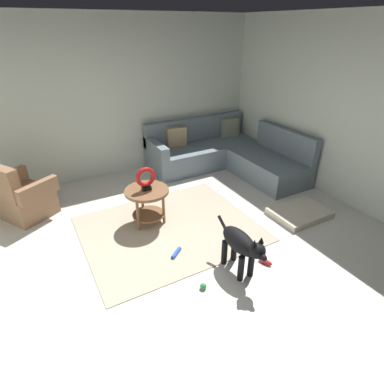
{
  "coord_description": "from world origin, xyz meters",
  "views": [
    {
      "loc": [
        -1.31,
        -2.55,
        2.5
      ],
      "look_at": [
        0.45,
        0.6,
        0.55
      ],
      "focal_mm": 29.09,
      "sensor_mm": 36.0,
      "label": 1
    }
  ],
  "objects_px": {
    "armchair": "(23,197)",
    "dog_toy_bone": "(265,261)",
    "sectional_couch": "(226,155)",
    "dog": "(241,245)",
    "dog_bed_mat": "(299,213)",
    "dog_toy_rope": "(176,253)",
    "side_table": "(147,198)",
    "torus_sculpture": "(146,178)",
    "dog_toy_ball": "(203,286)"
  },
  "relations": [
    {
      "from": "armchair",
      "to": "side_table",
      "type": "relative_size",
      "value": 1.66
    },
    {
      "from": "armchair",
      "to": "side_table",
      "type": "xyz_separation_m",
      "value": [
        1.5,
        -1.03,
        0.09
      ]
    },
    {
      "from": "dog",
      "to": "dog_toy_rope",
      "type": "height_order",
      "value": "dog"
    },
    {
      "from": "side_table",
      "to": "sectional_couch",
      "type": "bearing_deg",
      "value": 27.34
    },
    {
      "from": "torus_sculpture",
      "to": "dog_toy_rope",
      "type": "relative_size",
      "value": 1.64
    },
    {
      "from": "sectional_couch",
      "to": "side_table",
      "type": "height_order",
      "value": "sectional_couch"
    },
    {
      "from": "armchair",
      "to": "dog",
      "type": "relative_size",
      "value": 1.17
    },
    {
      "from": "torus_sculpture",
      "to": "dog_toy_bone",
      "type": "relative_size",
      "value": 1.81
    },
    {
      "from": "armchair",
      "to": "dog_toy_bone",
      "type": "xyz_separation_m",
      "value": [
        2.38,
        -2.5,
        -0.29
      ]
    },
    {
      "from": "dog_toy_rope",
      "to": "dog_bed_mat",
      "type": "bearing_deg",
      "value": -2.44
    },
    {
      "from": "side_table",
      "to": "dog_toy_bone",
      "type": "distance_m",
      "value": 1.75
    },
    {
      "from": "dog_toy_rope",
      "to": "sectional_couch",
      "type": "bearing_deg",
      "value": 42.86
    },
    {
      "from": "dog",
      "to": "dog_bed_mat",
      "type": "bearing_deg",
      "value": -161.31
    },
    {
      "from": "dog_toy_ball",
      "to": "dog_toy_rope",
      "type": "bearing_deg",
      "value": 90.19
    },
    {
      "from": "sectional_couch",
      "to": "armchair",
      "type": "relative_size",
      "value": 2.26
    },
    {
      "from": "armchair",
      "to": "dog_bed_mat",
      "type": "height_order",
      "value": "armchair"
    },
    {
      "from": "side_table",
      "to": "dog_bed_mat",
      "type": "distance_m",
      "value": 2.24
    },
    {
      "from": "torus_sculpture",
      "to": "dog_toy_rope",
      "type": "bearing_deg",
      "value": -88.04
    },
    {
      "from": "dog",
      "to": "sectional_couch",
      "type": "bearing_deg",
      "value": -122.02
    },
    {
      "from": "armchair",
      "to": "dog_bed_mat",
      "type": "bearing_deg",
      "value": 30.28
    },
    {
      "from": "torus_sculpture",
      "to": "dog_bed_mat",
      "type": "bearing_deg",
      "value": -23.82
    },
    {
      "from": "side_table",
      "to": "dog",
      "type": "relative_size",
      "value": 0.71
    },
    {
      "from": "sectional_couch",
      "to": "dog_toy_bone",
      "type": "xyz_separation_m",
      "value": [
        -1.15,
        -2.51,
        -0.26
      ]
    },
    {
      "from": "dog_bed_mat",
      "to": "torus_sculpture",
      "type": "bearing_deg",
      "value": 156.18
    },
    {
      "from": "armchair",
      "to": "dog_toy_rope",
      "type": "relative_size",
      "value": 4.99
    },
    {
      "from": "armchair",
      "to": "side_table",
      "type": "distance_m",
      "value": 1.82
    },
    {
      "from": "sectional_couch",
      "to": "torus_sculpture",
      "type": "xyz_separation_m",
      "value": [
        -2.03,
        -1.05,
        0.42
      ]
    },
    {
      "from": "sectional_couch",
      "to": "dog",
      "type": "xyz_separation_m",
      "value": [
        -1.5,
        -2.47,
        0.09
      ]
    },
    {
      "from": "armchair",
      "to": "dog_toy_rope",
      "type": "distance_m",
      "value": 2.41
    },
    {
      "from": "side_table",
      "to": "dog_bed_mat",
      "type": "relative_size",
      "value": 0.75
    },
    {
      "from": "dog_toy_rope",
      "to": "dog_toy_bone",
      "type": "relative_size",
      "value": 1.11
    },
    {
      "from": "armchair",
      "to": "dog_toy_rope",
      "type": "xyz_separation_m",
      "value": [
        1.53,
        -1.84,
        -0.3
      ]
    },
    {
      "from": "side_table",
      "to": "dog_toy_rope",
      "type": "distance_m",
      "value": 0.9
    },
    {
      "from": "torus_sculpture",
      "to": "dog_toy_ball",
      "type": "distance_m",
      "value": 1.6
    },
    {
      "from": "dog",
      "to": "dog_toy_ball",
      "type": "distance_m",
      "value": 0.6
    },
    {
      "from": "side_table",
      "to": "dog_toy_bone",
      "type": "xyz_separation_m",
      "value": [
        0.88,
        -1.46,
        -0.39
      ]
    },
    {
      "from": "armchair",
      "to": "dog_bed_mat",
      "type": "relative_size",
      "value": 1.24
    },
    {
      "from": "sectional_couch",
      "to": "side_table",
      "type": "bearing_deg",
      "value": -152.66
    },
    {
      "from": "sectional_couch",
      "to": "dog",
      "type": "relative_size",
      "value": 2.65
    },
    {
      "from": "dog_toy_ball",
      "to": "dog_toy_bone",
      "type": "xyz_separation_m",
      "value": [
        0.85,
        -0.01,
        -0.01
      ]
    },
    {
      "from": "dog_bed_mat",
      "to": "dog_toy_rope",
      "type": "xyz_separation_m",
      "value": [
        -2.0,
        0.09,
        -0.02
      ]
    },
    {
      "from": "dog_toy_bone",
      "to": "dog",
      "type": "bearing_deg",
      "value": 172.93
    },
    {
      "from": "sectional_couch",
      "to": "dog_toy_bone",
      "type": "bearing_deg",
      "value": -114.61
    },
    {
      "from": "dog",
      "to": "dog_toy_rope",
      "type": "xyz_separation_m",
      "value": [
        -0.5,
        0.61,
        -0.35
      ]
    },
    {
      "from": "side_table",
      "to": "dog_toy_ball",
      "type": "relative_size",
      "value": 8.44
    },
    {
      "from": "dog_bed_mat",
      "to": "dog",
      "type": "relative_size",
      "value": 0.94
    },
    {
      "from": "armchair",
      "to": "dog_toy_bone",
      "type": "distance_m",
      "value": 3.46
    },
    {
      "from": "sectional_couch",
      "to": "dog_bed_mat",
      "type": "relative_size",
      "value": 2.81
    },
    {
      "from": "dog",
      "to": "dog_toy_ball",
      "type": "height_order",
      "value": "dog"
    },
    {
      "from": "torus_sculpture",
      "to": "dog_toy_bone",
      "type": "height_order",
      "value": "torus_sculpture"
    }
  ]
}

